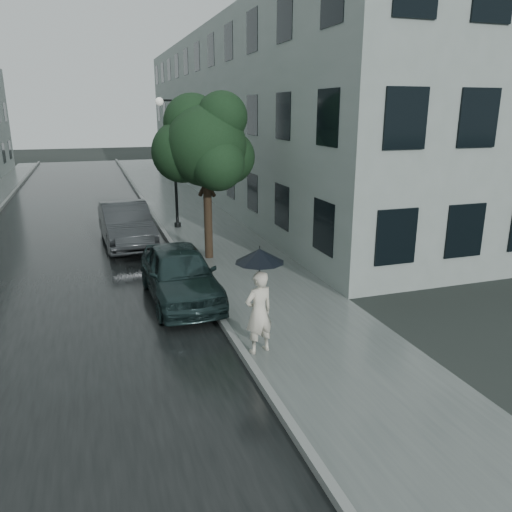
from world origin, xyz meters
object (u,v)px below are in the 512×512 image
object	(u,v)px
car_near	(180,273)
pedestrian	(259,312)
car_far	(126,224)
street_tree	(205,145)
lamp_post	(171,155)

from	to	relation	value
car_near	pedestrian	bearing A→B (deg)	-75.10
car_near	car_far	xyz separation A→B (m)	(-0.89, 6.14, 0.05)
car_far	car_near	bearing A→B (deg)	-84.83
street_tree	lamp_post	xyz separation A→B (m)	(-0.37, 4.72, -0.72)
street_tree	car_far	bearing A→B (deg)	135.37
lamp_post	car_near	bearing A→B (deg)	-115.56
pedestrian	car_far	distance (m)	9.76
lamp_post	pedestrian	bearing A→B (deg)	-108.34
pedestrian	street_tree	xyz separation A→B (m)	(0.60, 7.12, 2.85)
street_tree	car_far	size ratio (longest dim) A/B	1.16
pedestrian	lamp_post	bearing A→B (deg)	-106.92
pedestrian	lamp_post	size ratio (longest dim) A/B	0.33
lamp_post	car_near	world-z (taller)	lamp_post
pedestrian	car_far	size ratio (longest dim) A/B	0.37
lamp_post	car_near	xyz separation A→B (m)	(-1.23, -8.40, -2.29)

